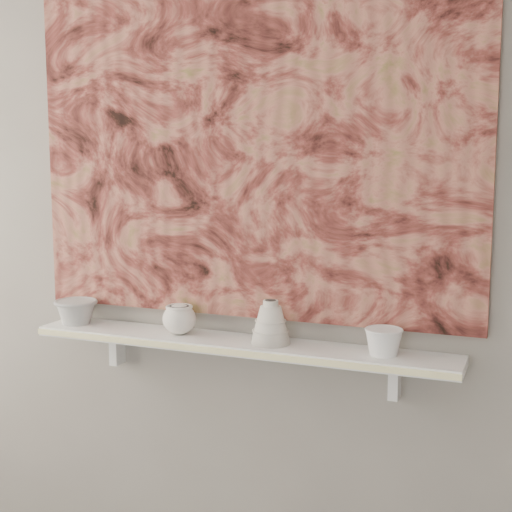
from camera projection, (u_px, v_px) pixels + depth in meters
The scene contains 11 objects.
wall_back at pixel (249, 206), 2.29m from camera, with size 3.60×3.60×0.00m, color gray.
shelf at pixel (237, 345), 2.26m from camera, with size 1.40×0.18×0.03m, color white.
shelf_stripe at pixel (225, 352), 2.18m from camera, with size 1.40×0.01×0.02m, color #F0E7A0.
bracket_left at pixel (117, 347), 2.51m from camera, with size 0.03×0.06×0.12m, color white.
bracket_right at pixel (395, 379), 2.15m from camera, with size 0.03×0.06×0.12m, color white.
painting at pixel (247, 146), 2.25m from camera, with size 1.50×0.03×1.10m, color maroon.
house_motif at pixel (385, 250), 2.12m from camera, with size 0.09×0.00×0.08m, color black.
bowl_grey at pixel (76, 311), 2.48m from camera, with size 0.15×0.15×0.09m, color #9FA09D, non-canonical shape.
cup_cream at pixel (179, 319), 2.33m from camera, with size 0.11×0.11×0.10m, color silver, non-canonical shape.
bell_vessel at pixel (271, 322), 2.21m from camera, with size 0.12×0.12×0.14m, color silver, non-canonical shape.
bowl_white at pixel (384, 341), 2.08m from camera, with size 0.11×0.11×0.08m, color silver, non-canonical shape.
Camera 1 is at (0.87, -0.52, 1.50)m, focal length 50.00 mm.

